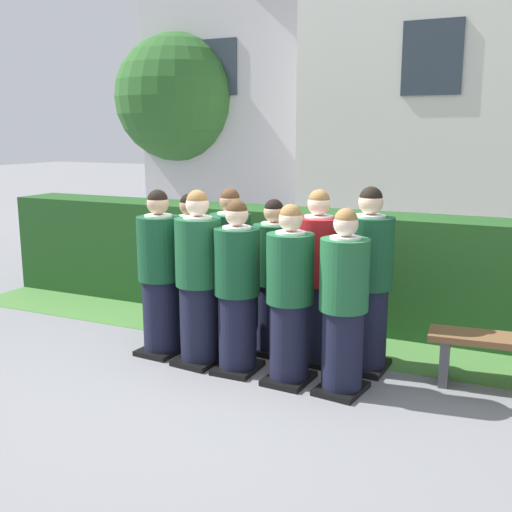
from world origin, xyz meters
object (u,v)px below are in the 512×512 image
(student_front_row_2, at_px, (237,291))
(student_rear_row_1, at_px, (231,272))
(wooden_bench, at_px, (512,352))
(student_front_row_4, at_px, (343,307))
(student_rear_row_0, at_px, (190,270))
(student_rear_row_2, at_px, (274,281))
(student_front_row_3, at_px, (290,299))
(student_front_row_1, at_px, (199,282))
(student_front_row_0, at_px, (160,277))
(student_in_red_blazer, at_px, (317,281))
(student_rear_row_4, at_px, (368,284))

(student_front_row_2, relative_size, student_rear_row_1, 0.98)
(wooden_bench, bearing_deg, student_front_row_4, -153.99)
(student_rear_row_1, bearing_deg, student_rear_row_0, 176.14)
(student_rear_row_2, bearing_deg, student_front_row_3, -55.77)
(student_front_row_1, height_order, wooden_bench, student_front_row_1)
(student_rear_row_1, height_order, wooden_bench, student_rear_row_1)
(student_front_row_3, distance_m, wooden_bench, 1.97)
(student_front_row_4, bearing_deg, student_front_row_2, 177.35)
(student_front_row_2, bearing_deg, student_rear_row_2, 80.49)
(student_front_row_0, bearing_deg, student_rear_row_1, 45.67)
(student_front_row_1, xyz_separation_m, wooden_bench, (2.78, 0.57, -0.46))
(student_front_row_2, distance_m, wooden_bench, 2.47)
(student_front_row_3, distance_m, student_rear_row_0, 1.61)
(student_in_red_blazer, bearing_deg, student_rear_row_1, 176.85)
(student_rear_row_1, bearing_deg, student_front_row_0, -134.33)
(student_front_row_2, xyz_separation_m, student_front_row_4, (1.03, -0.05, -0.01))
(student_rear_row_4, bearing_deg, student_rear_row_0, 176.72)
(student_rear_row_1, bearing_deg, student_rear_row_2, -3.17)
(student_rear_row_2, bearing_deg, student_front_row_2, -99.51)
(student_front_row_1, relative_size, student_in_red_blazer, 1.00)
(student_front_row_2, height_order, student_rear_row_1, student_rear_row_1)
(student_front_row_0, bearing_deg, student_front_row_4, -4.40)
(student_front_row_2, distance_m, student_rear_row_1, 0.75)
(student_front_row_3, xyz_separation_m, student_rear_row_1, (-0.94, 0.67, 0.02))
(student_rear_row_2, xyz_separation_m, wooden_bench, (2.25, -0.01, -0.40))
(student_front_row_1, relative_size, student_front_row_3, 1.05)
(student_front_row_1, distance_m, student_rear_row_2, 0.78)
(student_front_row_2, xyz_separation_m, student_rear_row_1, (-0.40, 0.63, 0.02))
(student_front_row_1, xyz_separation_m, student_front_row_2, (0.43, -0.03, -0.04))
(student_rear_row_2, height_order, student_in_red_blazer, student_in_red_blazer)
(student_rear_row_0, bearing_deg, student_in_red_blazer, -3.39)
(wooden_bench, bearing_deg, student_front_row_0, -171.40)
(student_rear_row_4, bearing_deg, student_front_row_0, -167.26)
(student_rear_row_2, distance_m, wooden_bench, 2.29)
(student_front_row_0, relative_size, student_rear_row_1, 1.01)
(student_rear_row_0, relative_size, student_rear_row_4, 0.91)
(student_front_row_4, bearing_deg, student_rear_row_0, 159.77)
(student_front_row_0, distance_m, student_rear_row_4, 2.05)
(student_front_row_2, relative_size, student_rear_row_0, 1.03)
(student_rear_row_0, distance_m, student_rear_row_2, 1.01)
(student_rear_row_0, xyz_separation_m, student_rear_row_1, (0.51, -0.03, 0.04))
(wooden_bench, bearing_deg, student_rear_row_2, 179.79)
(student_front_row_1, height_order, student_front_row_3, student_front_row_1)
(student_front_row_0, relative_size, student_rear_row_4, 0.96)
(student_front_row_3, xyz_separation_m, student_front_row_4, (0.50, -0.01, -0.00))
(student_front_row_0, relative_size, student_front_row_3, 1.03)
(student_front_row_3, bearing_deg, student_rear_row_1, 144.42)
(wooden_bench, bearing_deg, student_rear_row_0, 178.77)
(student_front_row_4, distance_m, student_rear_row_2, 1.14)
(student_rear_row_0, height_order, student_rear_row_1, student_rear_row_1)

